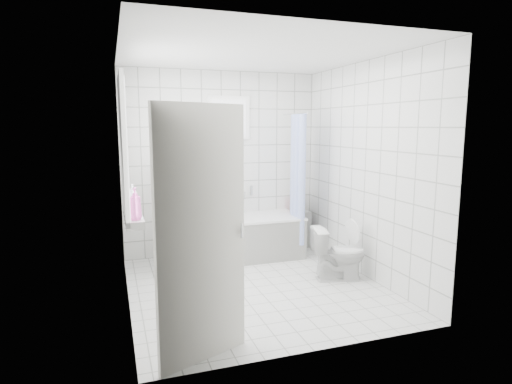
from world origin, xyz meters
name	(u,v)px	position (x,y,z in m)	size (l,w,h in m)	color
ground	(256,287)	(0.00, 0.00, 0.00)	(3.00, 3.00, 0.00)	white
ceiling	(256,53)	(0.00, 0.00, 2.60)	(3.00, 3.00, 0.00)	white
wall_back	(222,164)	(0.00, 1.50, 1.30)	(2.80, 0.02, 2.60)	white
wall_front	(318,195)	(0.00, -1.50, 1.30)	(2.80, 0.02, 2.60)	white
wall_left	(123,180)	(-1.40, 0.00, 1.30)	(0.02, 3.00, 2.60)	white
wall_right	(365,171)	(1.40, 0.00, 1.30)	(0.02, 3.00, 2.60)	white
window_left	(126,148)	(-1.35, 0.30, 1.60)	(0.01, 0.90, 1.40)	white
window_back	(229,118)	(0.10, 1.46, 1.95)	(0.50, 0.01, 0.50)	white
window_sill	(133,216)	(-1.31, 0.30, 0.86)	(0.18, 1.02, 0.08)	white
door	(202,237)	(-0.88, -1.32, 1.00)	(0.04, 0.80, 2.00)	silver
bathtub	(239,238)	(0.14, 1.12, 0.29)	(1.74, 0.77, 0.58)	white
partition_wall	(171,210)	(-0.80, 1.07, 0.75)	(0.15, 0.85, 1.50)	white
tiled_ledge	(296,229)	(1.12, 1.38, 0.28)	(0.40, 0.24, 0.55)	white
toilet	(339,253)	(1.03, -0.07, 0.32)	(0.36, 0.63, 0.64)	white
curtain_rod	(295,114)	(0.95, 1.10, 2.00)	(0.02, 0.02, 0.80)	silver
shower_curtain	(298,179)	(0.95, 0.97, 1.10)	(0.14, 0.48, 1.78)	#516FEE
tub_faucet	(239,194)	(0.24, 1.46, 0.85)	(0.18, 0.06, 0.06)	silver
sill_bottles	(134,202)	(-1.30, 0.21, 1.03)	(0.19, 0.78, 0.33)	#35BDF2
ledge_bottles	(298,204)	(1.14, 1.37, 0.67)	(0.18, 0.16, 0.25)	#F71D43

